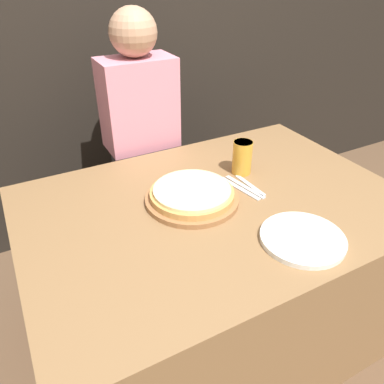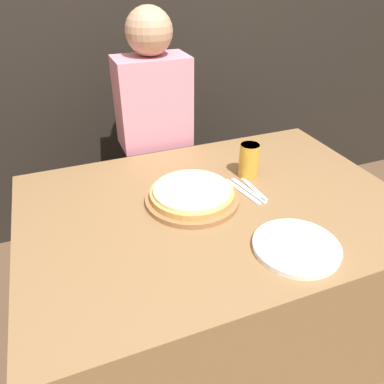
% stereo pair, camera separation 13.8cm
% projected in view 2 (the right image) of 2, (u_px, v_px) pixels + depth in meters
% --- Properties ---
extents(ground_plane, '(12.00, 12.00, 0.00)m').
position_uv_depth(ground_plane, '(211.00, 329.00, 1.77)').
color(ground_plane, brown).
extents(back_wall, '(6.00, 0.05, 2.60)m').
position_uv_depth(back_wall, '(133.00, 0.00, 1.91)').
color(back_wall, black).
rests_on(back_wall, ground_plane).
extents(dining_table, '(1.41, 0.99, 0.72)m').
position_uv_depth(dining_table, '(213.00, 274.00, 1.58)').
color(dining_table, olive).
rests_on(dining_table, ground_plane).
extents(pizza_on_board, '(0.35, 0.35, 0.06)m').
position_uv_depth(pizza_on_board, '(192.00, 195.00, 1.39)').
color(pizza_on_board, '#99663D').
rests_on(pizza_on_board, dining_table).
extents(beer_glass, '(0.08, 0.08, 0.14)m').
position_uv_depth(beer_glass, '(249.00, 159.00, 1.52)').
color(beer_glass, gold).
rests_on(beer_glass, dining_table).
extents(dinner_plate, '(0.27, 0.27, 0.02)m').
position_uv_depth(dinner_plate, '(296.00, 247.00, 1.17)').
color(dinner_plate, white).
rests_on(dinner_plate, dining_table).
extents(fork, '(0.06, 0.21, 0.00)m').
position_uv_depth(fork, '(242.00, 191.00, 1.45)').
color(fork, silver).
rests_on(fork, dining_table).
extents(dinner_knife, '(0.05, 0.21, 0.00)m').
position_uv_depth(dinner_knife, '(248.00, 190.00, 1.46)').
color(dinner_knife, silver).
rests_on(dinner_knife, dining_table).
extents(spoon, '(0.02, 0.18, 0.00)m').
position_uv_depth(spoon, '(254.00, 189.00, 1.47)').
color(spoon, silver).
rests_on(spoon, dining_table).
extents(diner_person, '(0.34, 0.21, 1.32)m').
position_uv_depth(diner_person, '(156.00, 149.00, 1.90)').
color(diner_person, '#33333D').
rests_on(diner_person, ground_plane).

